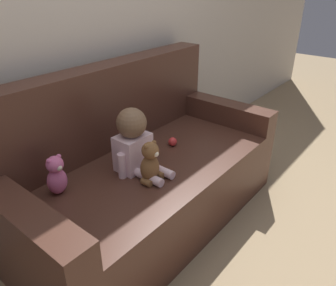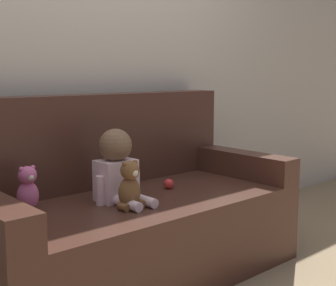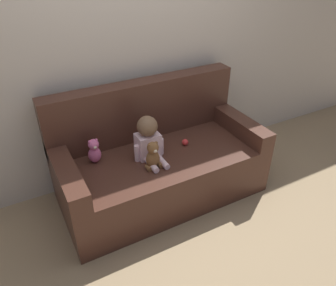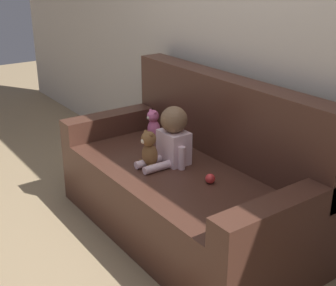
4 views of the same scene
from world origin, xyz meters
TOP-DOWN VIEW (x-y plane):
  - ground_plane at (0.00, 0.00)m, footprint 12.00×12.00m
  - wall_back at (0.00, 0.54)m, footprint 8.00×0.05m
  - couch at (0.00, 0.07)m, footprint 1.85×0.90m
  - person_baby at (-0.12, -0.00)m, footprint 0.28×0.35m
  - teddy_bear_brown at (-0.16, -0.16)m, footprint 0.14×0.11m
  - plush_toy_side at (-0.56, 0.14)m, footprint 0.11×0.10m
  - toy_ball at (0.26, 0.01)m, footprint 0.06×0.06m

SIDE VIEW (x-z plane):
  - ground_plane at x=0.00m, z-range 0.00..0.00m
  - couch at x=0.00m, z-range -0.17..0.85m
  - toy_ball at x=0.26m, z-range 0.47..0.53m
  - plush_toy_side at x=-0.56m, z-range 0.47..0.70m
  - teddy_bear_brown at x=-0.16m, z-range 0.46..0.71m
  - person_baby at x=-0.12m, z-range 0.45..0.84m
  - wall_back at x=0.00m, z-range 0.00..2.60m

